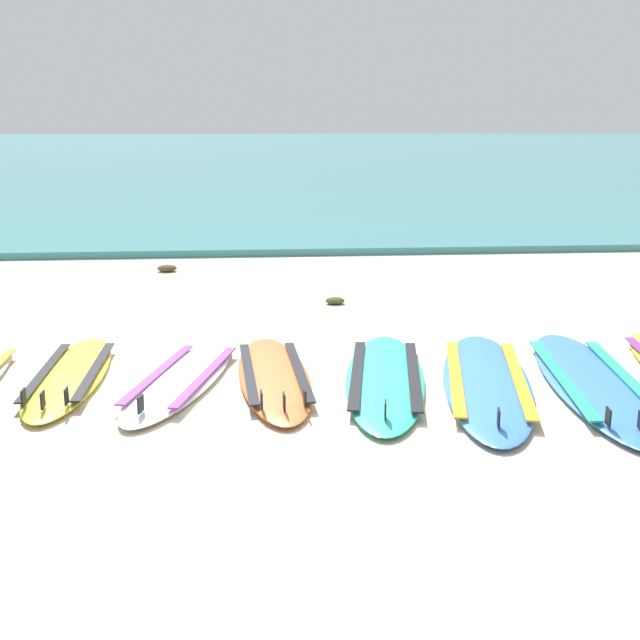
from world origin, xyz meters
TOP-DOWN VIEW (x-y plane):
  - ground_plane at (0.00, 0.00)m, footprint 80.00×80.00m
  - sea at (0.00, 35.61)m, footprint 80.00×60.00m
  - surfboard_1 at (-1.99, 0.41)m, footprint 0.51×2.00m
  - surfboard_2 at (-1.16, 0.26)m, footprint 0.98×2.07m
  - surfboard_3 at (-0.48, 0.27)m, footprint 0.63×2.08m
  - surfboard_4 at (0.33, 0.15)m, footprint 0.93×2.35m
  - surfboard_5 at (1.05, 0.02)m, footprint 1.11×2.55m
  - surfboard_6 at (1.82, -0.05)m, footprint 0.96×2.63m
  - seaweed_clump_near_shoreline at (-1.70, 4.64)m, footprint 0.24×0.19m
  - seaweed_clump_mid_sand at (0.22, 2.71)m, footprint 0.20×0.16m

SIDE VIEW (x-z plane):
  - ground_plane at x=0.00m, z-range 0.00..0.00m
  - seaweed_clump_mid_sand at x=0.22m, z-range 0.00..0.07m
  - surfboard_5 at x=1.05m, z-range -0.05..0.13m
  - surfboard_4 at x=0.33m, z-range -0.05..0.13m
  - surfboard_2 at x=-1.16m, z-range -0.05..0.13m
  - surfboard_6 at x=1.82m, z-range -0.05..0.13m
  - surfboard_3 at x=-0.48m, z-range -0.05..0.13m
  - surfboard_1 at x=-1.99m, z-range -0.05..0.13m
  - seaweed_clump_near_shoreline at x=-1.70m, z-range 0.00..0.08m
  - sea at x=0.00m, z-range 0.00..0.10m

